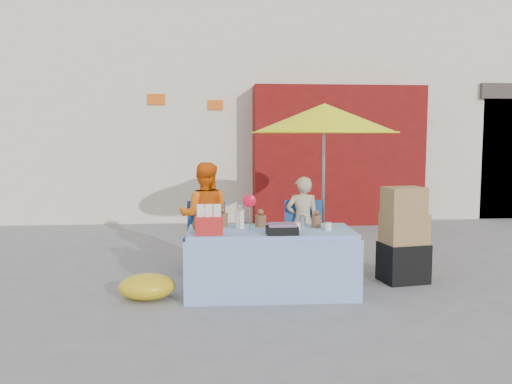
{
  "coord_description": "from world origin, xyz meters",
  "views": [
    {
      "loc": [
        -0.28,
        -5.86,
        1.68
      ],
      "look_at": [
        0.31,
        0.6,
        1.0
      ],
      "focal_mm": 38.0,
      "sensor_mm": 36.0,
      "label": 1
    }
  ],
  "objects": [
    {
      "name": "ground",
      "position": [
        0.0,
        0.0,
        0.0
      ],
      "size": [
        80.0,
        80.0,
        0.0
      ],
      "primitive_type": "plane",
      "color": "slate",
      "rests_on": "ground"
    },
    {
      "name": "box_stack",
      "position": [
        1.96,
        0.06,
        0.51
      ],
      "size": [
        0.56,
        0.48,
        1.1
      ],
      "rotation": [
        0.0,
        0.0,
        0.17
      ],
      "color": "black",
      "rests_on": "ground"
    },
    {
      "name": "tarp_bundle",
      "position": [
        -0.9,
        -0.35,
        0.13
      ],
      "size": [
        0.62,
        0.51,
        0.26
      ],
      "primitive_type": "ellipsoid",
      "rotation": [
        0.0,
        0.0,
        0.08
      ],
      "color": "gold",
      "rests_on": "ground"
    },
    {
      "name": "vendor_orange",
      "position": [
        -0.31,
        0.91,
        0.67
      ],
      "size": [
        0.7,
        0.57,
        1.35
      ],
      "primitive_type": "imported",
      "rotation": [
        0.0,
        0.0,
        3.05
      ],
      "color": "orange",
      "rests_on": "ground"
    },
    {
      "name": "vendor_beige",
      "position": [
        0.94,
        0.91,
        0.58
      ],
      "size": [
        0.45,
        0.32,
        1.16
      ],
      "primitive_type": "imported",
      "rotation": [
        0.0,
        0.0,
        3.05
      ],
      "color": "#C2B089",
      "rests_on": "ground"
    },
    {
      "name": "umbrella",
      "position": [
        1.24,
        1.06,
        1.89
      ],
      "size": [
        1.9,
        1.9,
        2.09
      ],
      "color": "gray",
      "rests_on": "ground"
    },
    {
      "name": "chair_right",
      "position": [
        0.94,
        0.78,
        0.26
      ],
      "size": [
        0.52,
        0.51,
        0.85
      ],
      "rotation": [
        0.0,
        0.0,
        -0.1
      ],
      "color": "navy",
      "rests_on": "ground"
    },
    {
      "name": "chair_left",
      "position": [
        -0.31,
        0.78,
        0.26
      ],
      "size": [
        0.52,
        0.51,
        0.85
      ],
      "rotation": [
        0.0,
        0.0,
        -0.1
      ],
      "color": "navy",
      "rests_on": "ground"
    },
    {
      "name": "backdrop",
      "position": [
        0.52,
        7.52,
        3.1
      ],
      "size": [
        14.0,
        8.0,
        7.8
      ],
      "color": "silver",
      "rests_on": "ground"
    },
    {
      "name": "market_table",
      "position": [
        0.38,
        -0.25,
        0.35
      ],
      "size": [
        1.81,
        0.89,
        1.08
      ],
      "rotation": [
        0.0,
        0.0,
        -0.03
      ],
      "color": "#8EADE3",
      "rests_on": "ground"
    }
  ]
}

